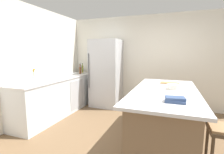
{
  "coord_description": "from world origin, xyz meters",
  "views": [
    {
      "loc": [
        0.59,
        -2.59,
        1.53
      ],
      "look_at": [
        -0.7,
        0.91,
        1.0
      ],
      "focal_mm": 26.51,
      "sensor_mm": 36.0,
      "label": 1
    }
  ],
  "objects_px": {
    "refrigerator": "(106,73)",
    "cutting_board": "(170,83)",
    "syrup_bottle": "(80,70)",
    "mixing_bowl": "(173,87)",
    "olive_oil_bottle": "(82,69)",
    "soda_bottle": "(80,69)",
    "flower_vase": "(34,79)",
    "cookbook_stack": "(175,100)",
    "kitchen_island": "(164,117)",
    "hot_sauce_bottle": "(81,70)",
    "sink_faucet": "(44,73)"
  },
  "relations": [
    {
      "from": "syrup_bottle",
      "to": "cutting_board",
      "type": "bearing_deg",
      "value": -18.15
    },
    {
      "from": "syrup_bottle",
      "to": "kitchen_island",
      "type": "bearing_deg",
      "value": -30.79
    },
    {
      "from": "refrigerator",
      "to": "syrup_bottle",
      "type": "bearing_deg",
      "value": -170.9
    },
    {
      "from": "hot_sauce_bottle",
      "to": "soda_bottle",
      "type": "distance_m",
      "value": 0.1
    },
    {
      "from": "cookbook_stack",
      "to": "refrigerator",
      "type": "bearing_deg",
      "value": 128.86
    },
    {
      "from": "flower_vase",
      "to": "cookbook_stack",
      "type": "relative_size",
      "value": 1.21
    },
    {
      "from": "flower_vase",
      "to": "mixing_bowl",
      "type": "bearing_deg",
      "value": 7.54
    },
    {
      "from": "kitchen_island",
      "to": "soda_bottle",
      "type": "bearing_deg",
      "value": 148.0
    },
    {
      "from": "sink_faucet",
      "to": "soda_bottle",
      "type": "height_order",
      "value": "soda_bottle"
    },
    {
      "from": "olive_oil_bottle",
      "to": "soda_bottle",
      "type": "height_order",
      "value": "soda_bottle"
    },
    {
      "from": "hot_sauce_bottle",
      "to": "mixing_bowl",
      "type": "relative_size",
      "value": 1.13
    },
    {
      "from": "olive_oil_bottle",
      "to": "hot_sauce_bottle",
      "type": "distance_m",
      "value": 0.1
    },
    {
      "from": "refrigerator",
      "to": "cutting_board",
      "type": "distance_m",
      "value": 2.02
    },
    {
      "from": "olive_oil_bottle",
      "to": "syrup_bottle",
      "type": "height_order",
      "value": "syrup_bottle"
    },
    {
      "from": "flower_vase",
      "to": "olive_oil_bottle",
      "type": "relative_size",
      "value": 1.03
    },
    {
      "from": "olive_oil_bottle",
      "to": "soda_bottle",
      "type": "distance_m",
      "value": 0.19
    },
    {
      "from": "syrup_bottle",
      "to": "mixing_bowl",
      "type": "bearing_deg",
      "value": -27.96
    },
    {
      "from": "refrigerator",
      "to": "cookbook_stack",
      "type": "bearing_deg",
      "value": -51.14
    },
    {
      "from": "soda_bottle",
      "to": "syrup_bottle",
      "type": "height_order",
      "value": "soda_bottle"
    },
    {
      "from": "olive_oil_bottle",
      "to": "cookbook_stack",
      "type": "relative_size",
      "value": 1.18
    },
    {
      "from": "flower_vase",
      "to": "cutting_board",
      "type": "bearing_deg",
      "value": 19.32
    },
    {
      "from": "soda_bottle",
      "to": "cutting_board",
      "type": "height_order",
      "value": "soda_bottle"
    },
    {
      "from": "kitchen_island",
      "to": "flower_vase",
      "type": "relative_size",
      "value": 7.44
    },
    {
      "from": "hot_sauce_bottle",
      "to": "cutting_board",
      "type": "distance_m",
      "value": 2.85
    },
    {
      "from": "syrup_bottle",
      "to": "mixing_bowl",
      "type": "distance_m",
      "value": 2.98
    },
    {
      "from": "kitchen_island",
      "to": "mixing_bowl",
      "type": "height_order",
      "value": "mixing_bowl"
    },
    {
      "from": "soda_bottle",
      "to": "syrup_bottle",
      "type": "distance_m",
      "value": 0.12
    },
    {
      "from": "mixing_bowl",
      "to": "olive_oil_bottle",
      "type": "bearing_deg",
      "value": 148.19
    },
    {
      "from": "soda_bottle",
      "to": "cookbook_stack",
      "type": "relative_size",
      "value": 1.29
    },
    {
      "from": "cookbook_stack",
      "to": "cutting_board",
      "type": "bearing_deg",
      "value": 93.7
    },
    {
      "from": "cutting_board",
      "to": "mixing_bowl",
      "type": "bearing_deg",
      "value": -83.34
    },
    {
      "from": "cookbook_stack",
      "to": "syrup_bottle",
      "type": "bearing_deg",
      "value": 140.59
    },
    {
      "from": "flower_vase",
      "to": "hot_sauce_bottle",
      "type": "relative_size",
      "value": 1.29
    },
    {
      "from": "sink_faucet",
      "to": "mixing_bowl",
      "type": "bearing_deg",
      "value": -0.95
    },
    {
      "from": "soda_bottle",
      "to": "mixing_bowl",
      "type": "bearing_deg",
      "value": -29.24
    },
    {
      "from": "refrigerator",
      "to": "hot_sauce_bottle",
      "type": "relative_size",
      "value": 8.19
    },
    {
      "from": "olive_oil_bottle",
      "to": "syrup_bottle",
      "type": "relative_size",
      "value": 0.99
    },
    {
      "from": "refrigerator",
      "to": "cutting_board",
      "type": "relative_size",
      "value": 5.22
    },
    {
      "from": "mixing_bowl",
      "to": "sink_faucet",
      "type": "bearing_deg",
      "value": 179.05
    },
    {
      "from": "syrup_bottle",
      "to": "cookbook_stack",
      "type": "relative_size",
      "value": 1.2
    },
    {
      "from": "refrigerator",
      "to": "soda_bottle",
      "type": "bearing_deg",
      "value": -178.8
    },
    {
      "from": "sink_faucet",
      "to": "kitchen_island",
      "type": "bearing_deg",
      "value": -3.1
    },
    {
      "from": "refrigerator",
      "to": "mixing_bowl",
      "type": "bearing_deg",
      "value": -39.67
    },
    {
      "from": "syrup_bottle",
      "to": "mixing_bowl",
      "type": "height_order",
      "value": "syrup_bottle"
    },
    {
      "from": "kitchen_island",
      "to": "cookbook_stack",
      "type": "relative_size",
      "value": 9.02
    },
    {
      "from": "flower_vase",
      "to": "soda_bottle",
      "type": "height_order",
      "value": "soda_bottle"
    },
    {
      "from": "kitchen_island",
      "to": "soda_bottle",
      "type": "relative_size",
      "value": 7.02
    },
    {
      "from": "kitchen_island",
      "to": "syrup_bottle",
      "type": "bearing_deg",
      "value": 149.21
    },
    {
      "from": "olive_oil_bottle",
      "to": "mixing_bowl",
      "type": "distance_m",
      "value": 3.2
    },
    {
      "from": "soda_bottle",
      "to": "cookbook_stack",
      "type": "height_order",
      "value": "soda_bottle"
    }
  ]
}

